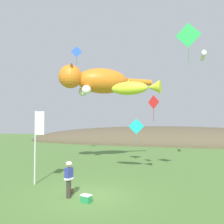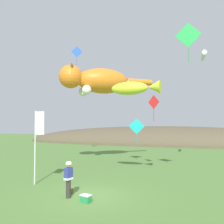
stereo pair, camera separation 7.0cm
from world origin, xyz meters
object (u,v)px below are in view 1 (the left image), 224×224
at_px(kite_diamond_teal, 136,126).
at_px(kite_diamond_green, 188,35).
at_px(kite_giant_cat, 96,81).
at_px(kite_tube_streamer, 203,56).
at_px(festival_attendant, 69,178).
at_px(kite_fish_windsock, 135,88).
at_px(festival_banner_pole, 37,136).
at_px(kite_diamond_blue, 77,52).
at_px(picnic_cooler, 86,198).
at_px(kite_diamond_red, 154,102).
at_px(kite_spool, 71,191).

distance_m(kite_diamond_teal, kite_diamond_green, 10.73).
distance_m(kite_giant_cat, kite_tube_streamer, 10.05).
distance_m(festival_attendant, kite_tube_streamer, 16.98).
xyz_separation_m(festival_attendant, kite_tube_streamer, (6.85, 12.76, 8.86)).
height_order(kite_giant_cat, kite_fish_windsock, kite_giant_cat).
bearing_deg(kite_fish_windsock, kite_giant_cat, 132.02).
xyz_separation_m(festival_attendant, kite_fish_windsock, (2.31, 4.60, 5.02)).
xyz_separation_m(festival_banner_pole, kite_diamond_blue, (-3.08, 11.53, 8.59)).
bearing_deg(kite_diamond_green, festival_attendant, -144.41).
relative_size(picnic_cooler, kite_tube_streamer, 0.21).
bearing_deg(kite_diamond_green, kite_diamond_teal, 122.05).
bearing_deg(kite_diamond_teal, kite_diamond_green, -57.95).
relative_size(kite_diamond_blue, kite_diamond_teal, 0.90).
relative_size(festival_banner_pole, kite_diamond_red, 2.25).
xyz_separation_m(kite_diamond_teal, kite_diamond_green, (4.88, -7.80, 5.52)).
height_order(festival_attendant, kite_diamond_green, kite_diamond_green).
distance_m(festival_banner_pole, kite_diamond_green, 10.86).
relative_size(festival_banner_pole, kite_diamond_blue, 2.08).
relative_size(kite_fish_windsock, kite_tube_streamer, 1.28).
height_order(kite_fish_windsock, kite_diamond_blue, kite_diamond_blue).
height_order(kite_diamond_blue, kite_diamond_green, kite_diamond_blue).
height_order(kite_spool, picnic_cooler, picnic_cooler).
distance_m(festival_banner_pole, kite_diamond_blue, 14.71).
bearing_deg(festival_attendant, kite_diamond_green, 35.59).
height_order(kite_spool, kite_diamond_teal, kite_diamond_teal).
bearing_deg(kite_spool, kite_fish_windsock, 56.69).
bearing_deg(festival_banner_pole, kite_giant_cat, 86.22).
bearing_deg(kite_diamond_green, kite_spool, -150.56).
bearing_deg(kite_diamond_red, kite_tube_streamer, 53.60).
xyz_separation_m(kite_fish_windsock, kite_diamond_red, (0.77, 3.04, -0.72)).
height_order(kite_diamond_teal, kite_diamond_green, kite_diamond_green).
bearing_deg(festival_attendant, kite_diamond_teal, 86.11).
xyz_separation_m(festival_banner_pole, kite_giant_cat, (0.54, 8.19, 4.66)).
relative_size(festival_attendant, picnic_cooler, 3.18).
distance_m(kite_tube_streamer, kite_diamond_red, 7.83).
relative_size(kite_diamond_teal, kite_diamond_green, 0.98).
height_order(picnic_cooler, kite_diamond_teal, kite_diamond_teal).
bearing_deg(kite_giant_cat, kite_spool, -76.05).
relative_size(kite_diamond_red, kite_diamond_teal, 0.84).
bearing_deg(festival_banner_pole, kite_fish_windsock, 27.59).
xyz_separation_m(kite_spool, kite_fish_windsock, (2.55, 3.87, 5.84)).
bearing_deg(kite_fish_windsock, picnic_cooler, -103.61).
distance_m(kite_giant_cat, kite_fish_windsock, 7.41).
relative_size(kite_spool, kite_diamond_blue, 0.13).
distance_m(picnic_cooler, kite_diamond_blue, 19.19).
distance_m(kite_spool, kite_diamond_green, 11.09).
bearing_deg(kite_tube_streamer, kite_diamond_red, -126.40).
height_order(picnic_cooler, kite_diamond_red, kite_diamond_red).
height_order(picnic_cooler, kite_diamond_blue, kite_diamond_blue).
bearing_deg(festival_banner_pole, kite_tube_streamer, 47.87).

